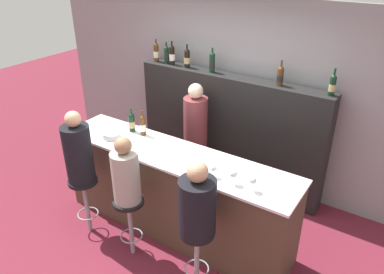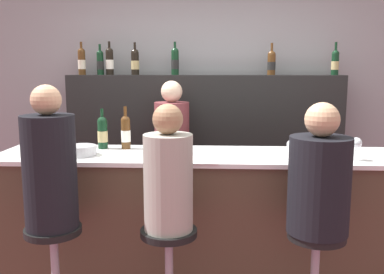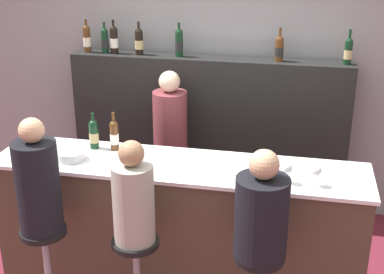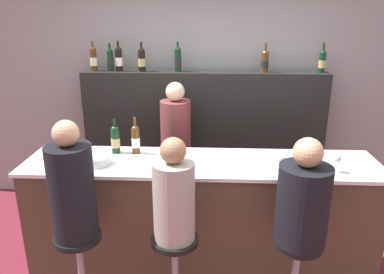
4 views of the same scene
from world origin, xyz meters
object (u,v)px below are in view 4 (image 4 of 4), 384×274
Objects in this scene: wine_bottle_backbar_1 at (110,60)px; guest_seated_right at (303,200)px; guest_seated_left at (72,188)px; wine_bottle_backbar_6 at (322,61)px; bar_stool_right at (296,262)px; metal_bowl at (97,160)px; bar_stool_middle at (175,258)px; wine_bottle_counter_0 at (115,139)px; wine_bottle_backbar_4 at (178,59)px; wine_bottle_backbar_2 at (119,59)px; wine_glass_2 at (336,159)px; bar_stool_left at (80,255)px; wine_bottle_backbar_3 at (142,59)px; wine_glass_0 at (281,160)px; bartender at (176,159)px; wine_bottle_backbar_5 at (265,61)px; wine_glass_1 at (310,158)px; guest_seated_middle at (174,196)px; wine_bottle_counter_1 at (136,139)px; wine_bottle_backbar_0 at (93,59)px.

guest_seated_right is (1.75, -1.90, -0.68)m from wine_bottle_backbar_1.
guest_seated_left is at bearing 180.00° from guest_seated_right.
wine_bottle_backbar_6 is 2.31m from bar_stool_right.
bar_stool_middle is at bearing -36.49° from metal_bowl.
wine_bottle_counter_0 is 1.35m from wine_bottle_backbar_4.
wine_bottle_backbar_1 is 0.92× the size of wine_bottle_backbar_2.
wine_bottle_backbar_2 reaches higher than wine_bottle_backbar_6.
wine_bottle_backbar_4 is 1.57m from wine_bottle_backbar_6.
wine_bottle_backbar_2 reaches higher than bar_stool_middle.
wine_glass_2 is (1.78, -0.33, -0.01)m from wine_bottle_counter_0.
wine_bottle_counter_0 reaches higher than bar_stool_left.
bar_stool_right is (-0.58, -1.90, -1.17)m from wine_bottle_backbar_6.
guest_seated_right reaches higher than wine_glass_2.
guest_seated_right reaches higher than metal_bowl.
metal_bowl is (-0.54, -1.41, -0.64)m from wine_bottle_backbar_4.
bar_stool_middle is (0.12, -1.90, -1.18)m from wine_bottle_backbar_4.
wine_glass_0 is at bearing -48.42° from wine_bottle_backbar_3.
wine_bottle_backbar_2 reaches higher than bar_stool_right.
guest_seated_left is 1.66m from bar_stool_right.
wine_bottle_backbar_1 is 1.98× the size of wine_glass_2.
wine_glass_2 is 0.10× the size of bartender.
wine_bottle_backbar_4 reaches higher than guest_seated_left.
bartender reaches higher than metal_bowl.
wine_bottle_backbar_5 reaches higher than guest_seated_left.
guest_seated_middle is at bearing -156.89° from wine_glass_1.
wine_bottle_backbar_4 is 2.03m from guest_seated_middle.
guest_seated_right is at bearing 153.43° from bar_stool_right.
wine_bottle_backbar_5 is at bearing -0.00° from wine_bottle_backbar_4.
wine_bottle_backbar_1 is 1.33m from bartender.
wine_bottle_backbar_4 is 1.64m from metal_bowl.
wine_glass_2 is 2.05m from bar_stool_left.
wine_bottle_backbar_2 is 2.17m from guest_seated_middle.
wine_bottle_backbar_1 is at bearing 95.42° from guest_seated_left.
bar_stool_middle is at bearing -127.26° from wine_bottle_backbar_6.
wine_glass_0 is (1.18, -0.33, -0.03)m from wine_bottle_counter_1.
guest_seated_left is 0.70m from guest_seated_middle.
bar_stool_middle is at bearing 0.00° from bar_stool_left.
wine_bottle_backbar_0 reaches higher than wine_glass_2.
bar_stool_left is at bearing -79.04° from wine_bottle_backbar_0.
wine_bottle_backbar_6 reaches higher than metal_bowl.
wine_glass_0 is at bearing 180.00° from wine_glass_1.
wine_glass_0 is 0.45m from guest_seated_right.
wine_bottle_backbar_5 is (1.71, 0.00, -0.00)m from wine_bottle_backbar_1.
wine_bottle_backbar_4 reaches higher than wine_glass_1.
bar_stool_left is 0.86m from guest_seated_middle.
wine_bottle_backbar_5 reaches higher than wine_bottle_backbar_1.
wine_bottle_backbar_2 is at bearing 100.18° from wine_bottle_counter_0.
wine_glass_1 is at bearing 72.43° from bar_stool_right.
wine_bottle_backbar_6 reaches higher than bar_stool_middle.
wine_bottle_counter_1 is at bearing -59.76° from wine_bottle_backbar_0.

